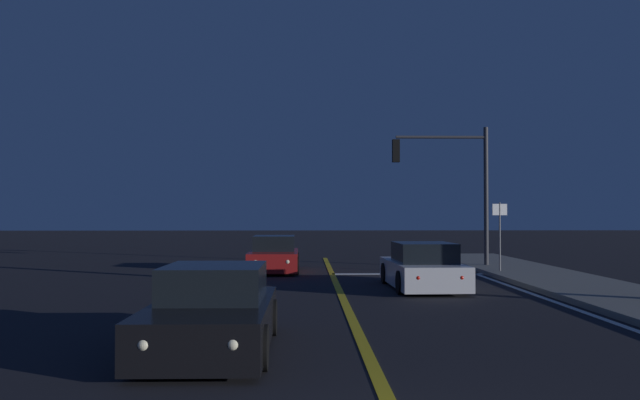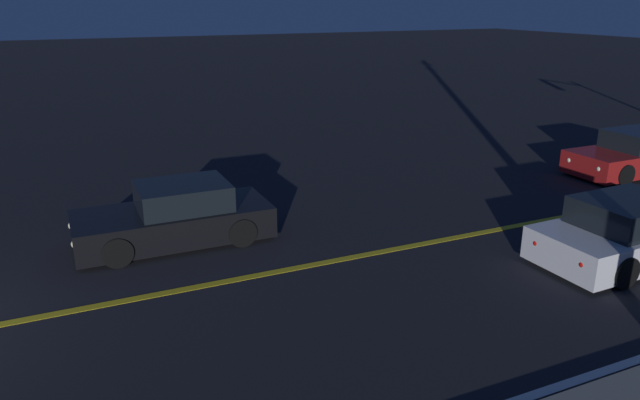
% 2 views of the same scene
% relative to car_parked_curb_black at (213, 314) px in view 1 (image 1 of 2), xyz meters
% --- Properties ---
extents(lane_line_center, '(0.20, 34.26, 0.01)m').
position_rel_car_parked_curb_black_xyz_m(lane_line_center, '(2.43, 4.43, -0.58)').
color(lane_line_center, gold).
rests_on(lane_line_center, ground).
extents(lane_line_edge_right, '(0.16, 34.26, 0.01)m').
position_rel_car_parked_curb_black_xyz_m(lane_line_edge_right, '(7.60, 4.43, -0.58)').
color(lane_line_edge_right, white).
rests_on(lane_line_edge_right, ground).
extents(stop_bar, '(5.42, 0.50, 0.01)m').
position_rel_car_parked_curb_black_xyz_m(stop_bar, '(5.14, 13.01, -0.58)').
color(stop_bar, white).
rests_on(stop_bar, ground).
extents(car_parked_curb_black, '(1.92, 4.30, 1.34)m').
position_rel_car_parked_curb_black_xyz_m(car_parked_curb_black, '(0.00, 0.00, 0.00)').
color(car_parked_curb_black, black).
rests_on(car_parked_curb_black, ground).
extents(car_lead_oncoming_red, '(1.90, 4.18, 1.34)m').
position_rel_car_parked_curb_black_xyz_m(car_lead_oncoming_red, '(0.30, 14.12, -0.00)').
color(car_lead_oncoming_red, maroon).
rests_on(car_lead_oncoming_red, ground).
extents(car_far_approaching_white, '(2.04, 4.50, 1.34)m').
position_rel_car_parked_curb_black_xyz_m(car_far_approaching_white, '(4.88, 8.46, 0.00)').
color(car_far_approaching_white, silver).
rests_on(car_far_approaching_white, ground).
extents(traffic_signal_near_right, '(3.82, 0.28, 5.61)m').
position_rel_car_parked_curb_black_xyz_m(traffic_signal_near_right, '(7.28, 15.31, 3.16)').
color(traffic_signal_near_right, '#38383D').
rests_on(traffic_signal_near_right, ground).
extents(street_sign_corner, '(0.56, 0.13, 2.57)m').
position_rel_car_parked_curb_black_xyz_m(street_sign_corner, '(8.35, 12.51, 1.14)').
color(street_sign_corner, slate).
rests_on(street_sign_corner, ground).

